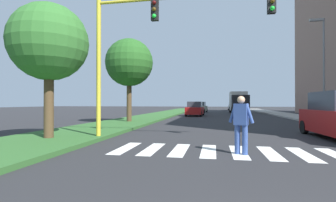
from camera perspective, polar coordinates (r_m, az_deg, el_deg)
ground_plane at (r=30.91m, az=11.84°, el=-3.18°), size 140.00×140.00×0.00m
crosswalk at (r=8.02m, az=15.81°, el=-11.10°), size 7.65×2.20×0.01m
median_strip at (r=29.58m, az=-1.84°, el=-3.17°), size 3.96×64.00×0.15m
tree_near at (r=10.94m, az=-25.48°, el=11.87°), size 2.97×2.97×5.18m
tree_mid at (r=18.67m, az=-8.84°, el=8.58°), size 3.47×3.47×6.02m
sidewalk_right at (r=30.08m, az=26.61°, el=-3.08°), size 3.00×64.00×0.15m
traffic_light_gantry at (r=10.15m, az=-3.50°, el=15.76°), size 7.92×0.30×6.00m
street_lamp_right at (r=21.53m, az=31.76°, el=7.93°), size 1.02×0.24×7.50m
pedestrian_performer at (r=7.56m, az=16.32°, el=-4.65°), size 0.72×0.37×1.69m
sedan_midblock at (r=28.78m, az=6.19°, el=-1.88°), size 1.99×4.11×1.63m
sedan_distant at (r=39.33m, az=7.36°, el=-1.48°), size 2.16×4.38×1.64m
sedan_far_horizon at (r=52.89m, az=14.60°, el=-1.20°), size 1.82×4.39×1.63m
truck_box_delivery at (r=37.56m, az=15.79°, el=-0.19°), size 2.40×6.20×3.10m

